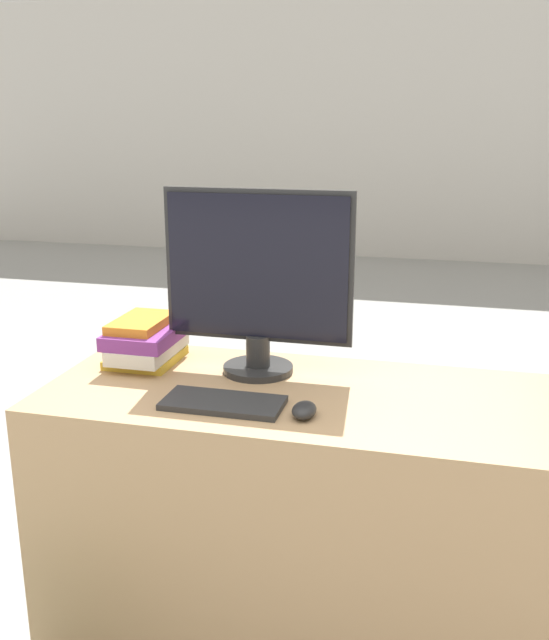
# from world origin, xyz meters

# --- Properties ---
(wall_back) EXTENTS (12.00, 0.06, 2.80)m
(wall_back) POSITION_xyz_m (0.00, 6.45, 1.40)
(wall_back) COLOR beige
(wall_back) RESTS_ON ground_plane
(desk) EXTENTS (1.47, 0.63, 0.77)m
(desk) POSITION_xyz_m (0.00, 0.32, 0.39)
(desk) COLOR tan
(desk) RESTS_ON ground_plane
(monitor) EXTENTS (0.55, 0.21, 0.54)m
(monitor) POSITION_xyz_m (-0.18, 0.44, 1.05)
(monitor) COLOR #282828
(monitor) RESTS_ON desk
(keyboard) EXTENTS (0.32, 0.15, 0.02)m
(keyboard) POSITION_xyz_m (-0.20, 0.17, 0.78)
(keyboard) COLOR #2D2D2D
(keyboard) RESTS_ON desk
(mouse) EXTENTS (0.06, 0.09, 0.04)m
(mouse) POSITION_xyz_m (0.02, 0.15, 0.79)
(mouse) COLOR #262626
(mouse) RESTS_ON desk
(book_stack) EXTENTS (0.20, 0.28, 0.14)m
(book_stack) POSITION_xyz_m (-0.54, 0.44, 0.84)
(book_stack) COLOR gold
(book_stack) RESTS_ON desk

